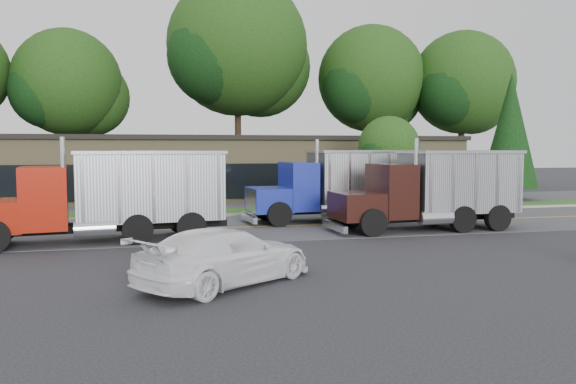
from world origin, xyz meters
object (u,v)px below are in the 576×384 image
dump_truck_blue (337,183)px  rally_car (226,256)px  dump_truck_maroon (435,188)px  dump_truck_red (114,193)px

dump_truck_blue → rally_car: 13.11m
dump_truck_blue → dump_truck_maroon: same height
dump_truck_maroon → rally_car: bearing=35.2°
dump_truck_red → dump_truck_blue: same height
dump_truck_blue → dump_truck_maroon: size_ratio=0.96×
rally_car → dump_truck_blue: bearing=-66.3°
dump_truck_maroon → rally_car: dump_truck_maroon is taller
dump_truck_maroon → rally_car: size_ratio=1.62×
dump_truck_red → dump_truck_maroon: 13.10m
dump_truck_blue → rally_car: dump_truck_blue is taller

